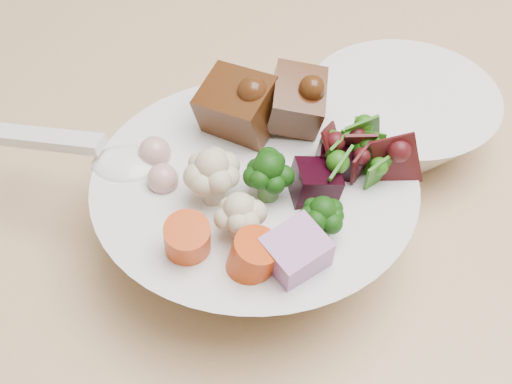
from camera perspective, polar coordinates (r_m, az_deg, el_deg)
chair_far at (r=1.37m, az=15.18°, el=11.99°), size 0.46×0.46×0.83m
food_bowl at (r=0.55m, az=0.10°, el=-1.06°), size 0.24×0.24×0.13m
soup_spoon at (r=0.56m, az=-12.01°, el=2.63°), size 0.16×0.07×0.03m
side_bowl at (r=0.66m, az=11.46°, el=5.75°), size 0.17×0.17×0.06m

